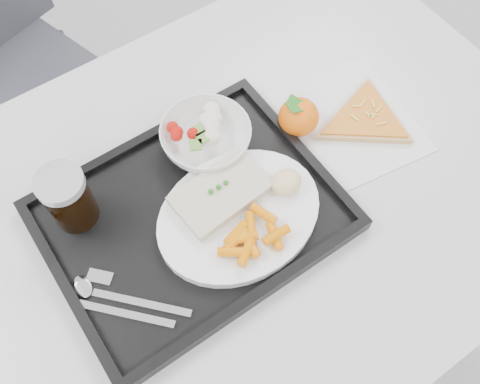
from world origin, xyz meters
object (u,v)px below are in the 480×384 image
object	(u,v)px
salad_bowl	(206,138)
cola_glass	(68,198)
table	(223,221)
pizza_slice	(365,119)
dinner_plate	(239,215)
tangerine	(299,117)
tray	(192,217)

from	to	relation	value
salad_bowl	cola_glass	distance (m)	0.24
table	salad_bowl	bearing A→B (deg)	70.13
table	pizza_slice	distance (m)	0.31
pizza_slice	dinner_plate	bearing A→B (deg)	-173.28
table	tangerine	xyz separation A→B (m)	(0.19, 0.05, 0.10)
table	dinner_plate	distance (m)	0.10
table	salad_bowl	size ratio (longest dim) A/B	7.89
cola_glass	tangerine	bearing A→B (deg)	-8.47
pizza_slice	table	bearing A→B (deg)	178.59
dinner_plate	cola_glass	xyz separation A→B (m)	(-0.21, 0.15, 0.05)
tray	tangerine	world-z (taller)	tangerine
tray	tangerine	bearing A→B (deg)	10.44
tray	salad_bowl	distance (m)	0.14
cola_glass	pizza_slice	xyz separation A→B (m)	(0.50, -0.12, -0.06)
tray	dinner_plate	world-z (taller)	dinner_plate
tangerine	pizza_slice	size ratio (longest dim) A/B	0.31
dinner_plate	cola_glass	size ratio (longest dim) A/B	2.50
dinner_plate	tray	bearing A→B (deg)	141.88
tray	salad_bowl	world-z (taller)	salad_bowl
salad_bowl	cola_glass	size ratio (longest dim) A/B	1.41
salad_bowl	table	bearing A→B (deg)	-109.87
cola_glass	pizza_slice	size ratio (longest dim) A/B	0.45
dinner_plate	pizza_slice	size ratio (longest dim) A/B	1.13
table	pizza_slice	size ratio (longest dim) A/B	5.04
tangerine	table	bearing A→B (deg)	-165.50
table	tray	distance (m)	0.09
salad_bowl	tangerine	world-z (taller)	tangerine
salad_bowl	pizza_slice	world-z (taller)	salad_bowl
dinner_plate	pizza_slice	xyz separation A→B (m)	(0.30, 0.03, -0.01)
cola_glass	tangerine	xyz separation A→B (m)	(0.40, -0.06, -0.04)
cola_glass	dinner_plate	bearing A→B (deg)	-36.02
table	tangerine	size ratio (longest dim) A/B	16.36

